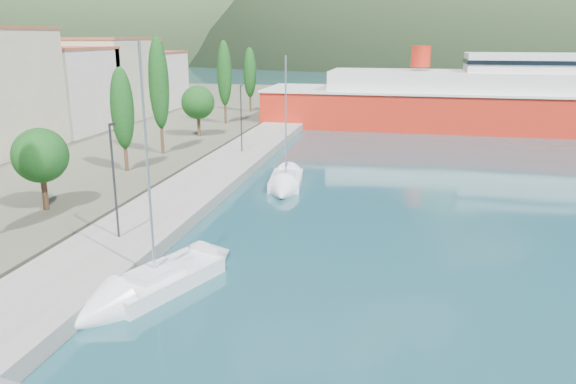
# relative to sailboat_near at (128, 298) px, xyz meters

# --- Properties ---
(ground) EXTENTS (1400.00, 1400.00, 0.00)m
(ground) POSITION_rel_sailboat_near_xyz_m (5.63, 112.75, -0.32)
(ground) COLOR #1C4951
(quay) EXTENTS (5.00, 88.00, 0.80)m
(quay) POSITION_rel_sailboat_near_xyz_m (-3.37, 18.75, 0.08)
(quay) COLOR gray
(quay) RESTS_ON ground
(town_buildings) EXTENTS (9.20, 69.20, 11.30)m
(town_buildings) POSITION_rel_sailboat_near_xyz_m (-26.37, 29.65, 5.25)
(town_buildings) COLOR beige
(town_buildings) RESTS_ON land_strip
(tree_row) EXTENTS (3.54, 63.72, 10.45)m
(tree_row) POSITION_rel_sailboat_near_xyz_m (-10.34, 24.83, 5.36)
(tree_row) COLOR #47301E
(tree_row) RESTS_ON land_strip
(lamp_posts) EXTENTS (0.15, 43.25, 6.06)m
(lamp_posts) POSITION_rel_sailboat_near_xyz_m (-3.37, 7.19, 3.76)
(lamp_posts) COLOR #2D2D33
(lamp_posts) RESTS_ON quay
(sailboat_near) EXTENTS (5.35, 8.60, 11.89)m
(sailboat_near) POSITION_rel_sailboat_near_xyz_m (0.00, 0.00, 0.00)
(sailboat_near) COLOR silver
(sailboat_near) RESTS_ON ground
(sailboat_mid) EXTENTS (3.19, 7.51, 10.70)m
(sailboat_mid) POSITION_rel_sailboat_near_xyz_m (2.76, 19.31, -0.02)
(sailboat_mid) COLOR silver
(sailboat_mid) RESTS_ON ground
(ferry) EXTENTS (53.32, 12.01, 10.56)m
(ferry) POSITION_rel_sailboat_near_xyz_m (20.44, 52.52, 2.89)
(ferry) COLOR red
(ferry) RESTS_ON ground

